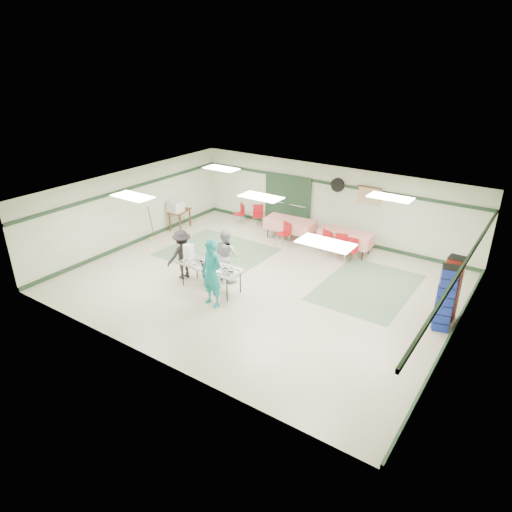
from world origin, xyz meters
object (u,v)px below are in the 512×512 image
Objects in this scene: volunteer_grey at (226,255)px; dining_table_a at (345,237)px; printer_table at (179,213)px; dining_table_b at (290,224)px; chair_b at (325,240)px; serving_table at (211,267)px; volunteer_teal at (212,274)px; crate_stack_blue_a at (445,299)px; chair_a at (341,244)px; office_printer at (175,206)px; volunteer_dark at (182,254)px; chair_loose_a at (258,213)px; broom at (151,222)px; chair_loose_b at (240,212)px; crate_stack_red at (451,289)px; chair_d at (285,231)px; chair_c at (352,248)px; crate_stack_blue_b at (444,306)px.

dining_table_a is (2.11, 3.94, -0.25)m from volunteer_grey.
dining_table_b is at bearing 8.90° from printer_table.
serving_table is at bearing -94.50° from chair_b.
volunteer_grey is (-0.60, 1.41, -0.13)m from volunteer_teal.
dining_table_a is at bearing 142.71° from crate_stack_blue_a.
volunteer_teal is at bearing 126.16° from volunteer_grey.
office_printer is at bearing 169.86° from chair_a.
printer_table is (-4.21, 3.18, -0.08)m from serving_table.
serving_table is 1.20m from volunteer_dark.
crate_stack_blue_a reaches higher than volunteer_grey.
serving_table is at bearing -103.53° from chair_loose_a.
chair_loose_a is 3.08m from printer_table.
broom is at bearing -156.93° from dining_table_a.
volunteer_teal is at bearing -28.18° from chair_loose_b.
crate_stack_blue_a is 10.42m from printer_table.
crate_stack_blue_a is 0.59m from crate_stack_red.
chair_b is at bearing 21.60° from chair_d.
chair_loose_b is at bearing 163.14° from chair_c.
crate_stack_blue_b reaches higher than chair_loose_b.
printer_table is (-4.20, 2.43, -0.18)m from volunteer_grey.
volunteer_teal is 1.10× the size of crate_stack_blue_a.
chair_a reaches higher than dining_table_b.
crate_stack_blue_a is (6.10, 0.90, 0.05)m from volunteer_grey.
volunteer_grey is at bearing -143.33° from chair_a.
chair_loose_b reaches higher than serving_table.
broom reaches higher than dining_table_a.
crate_stack_blue_b is 10.38m from broom.
serving_table is 2.34× the size of chair_loose_b.
chair_b is (1.71, -0.57, -0.04)m from dining_table_b.
serving_table is 5.27m from printer_table.
chair_loose_a is at bearing 48.23° from chair_loose_b.
volunteer_teal is 6.15m from printer_table.
dining_table_a reaches higher than printer_table.
volunteer_teal is at bearing -49.90° from printer_table.
crate_stack_blue_b is at bearing -0.28° from chair_d.
printer_table is at bearing -146.12° from chair_d.
printer_table is at bearing -116.84° from volunteer_dark.
office_printer is 1.26m from broom.
dining_table_b is 4.46m from office_printer.
dining_table_b is 6.88m from crate_stack_blue_b.
chair_a reaches higher than printer_table.
serving_table is at bearing -129.83° from chair_c.
volunteer_grey is at bearing -17.49° from broom.
chair_loose_a reaches higher than chair_loose_b.
dining_table_b is (1.09, 4.58, -0.20)m from volunteer_dark.
volunteer_grey is at bearing -100.59° from chair_loose_a.
chair_loose_a is 0.69× the size of crate_stack_blue_b.
volunteer_dark reaches higher than chair_b.
printer_table is at bearing 148.02° from volunteer_teal.
chair_loose_a is at bearing 44.66° from office_printer.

